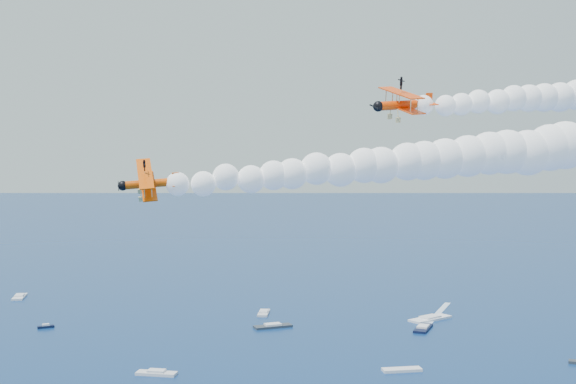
{
  "coord_description": "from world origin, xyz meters",
  "views": [
    {
      "loc": [
        -4.37,
        -68.1,
        53.63
      ],
      "look_at": [
        -8.02,
        21.48,
        48.93
      ],
      "focal_mm": 47.65,
      "sensor_mm": 36.0,
      "label": 1
    }
  ],
  "objects": [
    {
      "name": "biplane_lead",
      "position": [
        6.46,
        29.8,
        59.62
      ],
      "size": [
        11.2,
        12.73,
        8.18
      ],
      "primitive_type": null,
      "rotation": [
        -0.23,
        0.07,
        3.5
      ],
      "color": "#FD4005"
    },
    {
      "name": "biplane_trail",
      "position": [
        -22.51,
        13.16,
        50.24
      ],
      "size": [
        8.48,
        10.0,
        7.54
      ],
      "primitive_type": null,
      "rotation": [
        -0.42,
        0.07,
        3.4
      ],
      "color": "#E24C04"
    },
    {
      "name": "smoke_trail_trail",
      "position": [
        3.04,
        19.82,
        52.22
      ],
      "size": [
        53.91,
        29.94,
        9.79
      ],
      "primitive_type": null,
      "rotation": [
        0.0,
        0.0,
        3.4
      ],
      "color": "white"
    },
    {
      "name": "spectator_boats",
      "position": [
        2.75,
        124.14,
        0.35
      ],
      "size": [
        249.24,
        175.76,
        0.7
      ],
      "color": "black",
      "rests_on": "ground"
    },
    {
      "name": "boat_wakes",
      "position": [
        33.77,
        141.12,
        0.03
      ],
      "size": [
        37.85,
        110.55,
        0.04
      ],
      "color": "white",
      "rests_on": "ground"
    }
  ]
}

